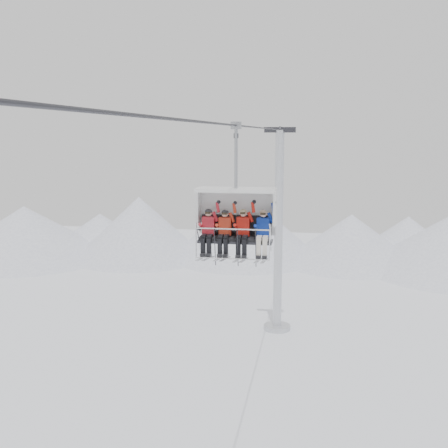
% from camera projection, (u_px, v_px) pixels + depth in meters
% --- Properties ---
extents(ridgeline, '(72.00, 21.00, 7.00)m').
position_uv_depth(ridgeline, '(276.00, 235.00, 57.19)').
color(ridgeline, white).
rests_on(ridgeline, ground).
extents(lift_tower_right, '(2.00, 1.80, 13.48)m').
position_uv_depth(lift_tower_right, '(278.00, 245.00, 36.94)').
color(lift_tower_right, silver).
rests_on(lift_tower_right, ground).
extents(haul_cable, '(0.06, 50.00, 0.06)m').
position_uv_depth(haul_cable, '(224.00, 124.00, 14.31)').
color(haul_cable, '#2B2B30').
rests_on(haul_cable, lift_tower_left).
extents(chairlift_carrier, '(2.37, 1.17, 3.98)m').
position_uv_depth(chairlift_carrier, '(236.00, 213.00, 16.98)').
color(chairlift_carrier, black).
rests_on(chairlift_carrier, haul_cable).
extents(skier_far_left, '(0.38, 1.69, 1.52)m').
position_uv_depth(skier_far_left, '(208.00, 231.00, 16.88)').
color(skier_far_left, red).
rests_on(skier_far_left, chairlift_carrier).
extents(skier_center_left, '(0.37, 1.69, 1.50)m').
position_uv_depth(skier_center_left, '(225.00, 231.00, 16.80)').
color(skier_center_left, red).
rests_on(skier_center_left, chairlift_carrier).
extents(skier_center_right, '(0.39, 1.69, 1.55)m').
position_uv_depth(skier_center_right, '(243.00, 231.00, 16.71)').
color(skier_center_right, red).
rests_on(skier_center_right, chairlift_carrier).
extents(skier_far_right, '(0.38, 1.69, 1.53)m').
position_uv_depth(skier_far_right, '(263.00, 232.00, 16.62)').
color(skier_far_right, navy).
rests_on(skier_far_right, chairlift_carrier).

